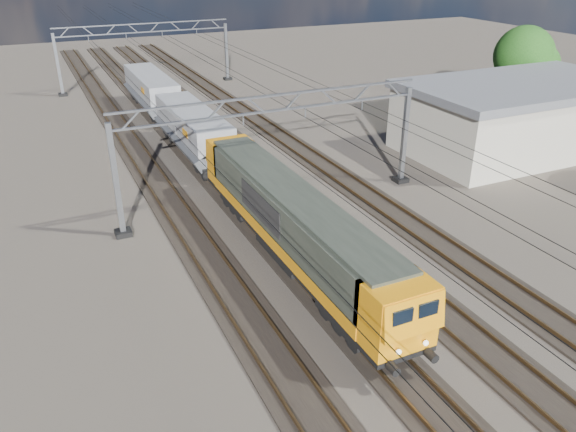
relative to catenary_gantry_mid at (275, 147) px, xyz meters
name	(u,v)px	position (x,y,z in m)	size (l,w,h in m)	color
ground	(304,232)	(0.00, -4.00, -3.91)	(160.00, 160.00, 0.00)	#2B2620
track_outer_west	(204,253)	(-6.00, -4.00, -3.83)	(2.60, 140.00, 0.30)	black
track_loco	(272,238)	(-2.00, -4.00, -3.83)	(2.60, 140.00, 0.30)	black
track_inner_east	(334,224)	(2.00, -4.00, -3.83)	(2.60, 140.00, 0.30)	black
track_outer_east	(391,212)	(6.00, -4.00, -3.83)	(2.60, 140.00, 0.30)	black
catenary_gantry_mid	(275,147)	(0.00, 0.00, 0.00)	(19.90, 0.90, 7.11)	gray
catenary_gantry_far	(146,53)	(0.00, 36.00, 0.00)	(19.90, 0.90, 7.11)	gray
overhead_wires	(250,102)	(0.00, 4.00, 1.84)	(12.03, 140.00, 0.53)	black
locomotive	(292,220)	(-2.00, -6.58, -1.58)	(2.76, 21.10, 3.62)	black
hopper_wagon_lead	(193,129)	(-2.00, 11.12, -1.67)	(3.38, 13.00, 3.25)	black
hopper_wagon_mid	(151,89)	(-2.00, 25.32, -1.67)	(3.38, 13.00, 3.25)	black
industrial_shed	(519,115)	(22.00, 2.00, -1.18)	(18.60, 10.60, 5.40)	#B8B3A2
tree_far	(528,58)	(30.32, 9.79, 1.36)	(5.92, 5.52, 8.26)	#372319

